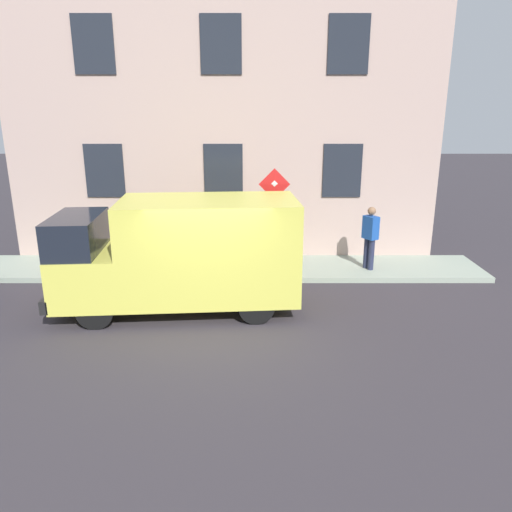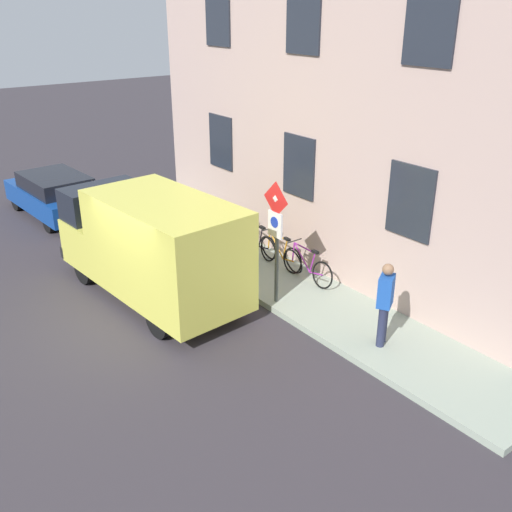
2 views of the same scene
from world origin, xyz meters
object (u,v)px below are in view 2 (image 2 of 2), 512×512
Objects in this scene: sign_post_stacked at (276,227)px; pedestrian at (385,302)px; parked_hatchback at (55,194)px; delivery_van at (152,244)px; bicycle_black at (257,241)px; bicycle_orange at (281,253)px; bicycle_purple at (307,266)px.

sign_post_stacked is 1.56× the size of pedestrian.
delivery_van is at bearing 175.27° from parked_hatchback.
parked_hatchback is at bearing -5.53° from delivery_van.
delivery_van is 3.19× the size of bicycle_black.
bicycle_orange is at bearing -161.59° from parked_hatchback.
bicycle_purple is at bearing -177.68° from bicycle_orange.
parked_hatchback is (-1.76, 8.98, -1.21)m from sign_post_stacked.
sign_post_stacked reaches higher than bicycle_black.
bicycle_orange is at bearing 46.88° from sign_post_stacked.
delivery_van reaches higher than bicycle_purple.
sign_post_stacked is at bearing 139.22° from bicycle_orange.
parked_hatchback is at bearing -18.98° from pedestrian.
sign_post_stacked is at bearing -141.86° from delivery_van.
bicycle_purple and bicycle_black have the same top height.
delivery_van is 3.19× the size of bicycle_purple.
bicycle_orange and bicycle_black have the same top height.
sign_post_stacked reaches higher than bicycle_purple.
bicycle_purple is 1.00× the size of bicycle_black.
sign_post_stacked reaches higher than pedestrian.
bicycle_black is at bearing -158.66° from parked_hatchback.
delivery_van is 3.71m from bicycle_purple.
parked_hatchback is 11.84m from pedestrian.
parked_hatchback is 2.38× the size of pedestrian.
bicycle_purple is 1.00m from bicycle_orange.
pedestrian is (0.58, -2.62, -0.87)m from sign_post_stacked.
parked_hatchback is 2.39× the size of bicycle_black.
bicycle_purple is at bearing -122.12° from delivery_van.
sign_post_stacked is at bearing -17.95° from pedestrian.
bicycle_orange is at bearing -40.59° from pedestrian.
pedestrian reaches higher than bicycle_orange.
delivery_van is 3.32m from bicycle_black.
bicycle_purple is (3.20, -1.69, -0.82)m from delivery_van.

